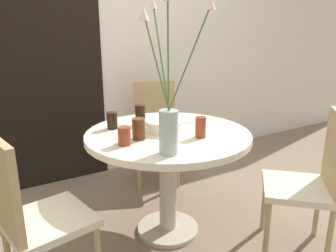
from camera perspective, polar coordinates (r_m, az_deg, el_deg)
ground_plane at (r=2.39m, az=0.00°, el=-17.67°), size 16.00×16.00×0.00m
wall_back at (r=3.09m, az=-12.08°, el=15.25°), size 8.00×0.05×2.60m
doorway_panel at (r=2.96m, az=-19.78°, el=9.29°), size 0.90×0.01×2.05m
dining_table at (r=2.12m, az=0.00°, el=-4.49°), size 1.05×1.05×0.72m
chair_right_flank at (r=2.99m, az=-2.22°, el=0.03°), size 0.53×0.53×0.90m
chair_far_back at (r=1.75m, az=-22.84°, el=-13.53°), size 0.47×0.47×0.90m
chair_near_front at (r=2.15m, az=23.96°, el=-8.06°), size 0.57×0.57×0.90m
birthday_cake at (r=2.09m, az=-0.71°, el=0.06°), size 0.24×0.24×0.12m
flower_vase at (r=1.65m, az=-0.03°, el=2.55°), size 0.27×0.33×0.79m
side_plate at (r=2.37m, az=3.24°, el=1.24°), size 0.21×0.21×0.01m
drink_glass_0 at (r=2.23m, az=-4.83°, el=1.92°), size 0.07×0.07×0.14m
drink_glass_1 at (r=1.97m, az=5.69°, el=-0.22°), size 0.06×0.06×0.13m
drink_glass_2 at (r=1.93m, az=-5.14°, el=-0.53°), size 0.08×0.08×0.13m
drink_glass_3 at (r=2.17m, az=-9.70°, el=0.95°), size 0.07×0.07×0.11m
drink_glass_4 at (r=1.85m, az=-7.62°, el=-1.73°), size 0.07×0.07×0.11m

